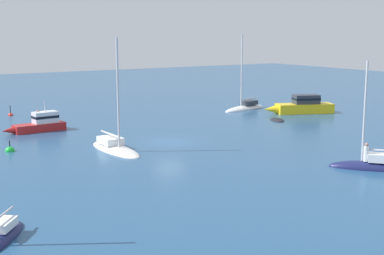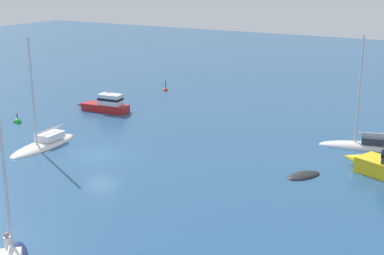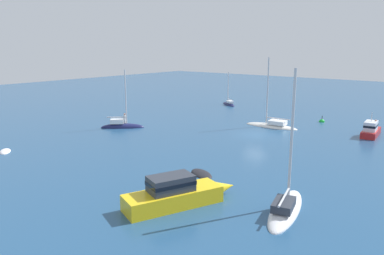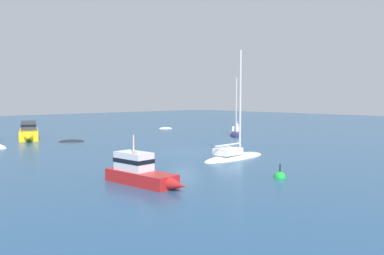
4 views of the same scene
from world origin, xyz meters
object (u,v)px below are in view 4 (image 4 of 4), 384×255
at_px(launch, 140,171).
at_px(channel_buoy, 280,178).
at_px(rib, 166,129).
at_px(powerboat, 29,132).
at_px(ketch, 236,134).
at_px(dinghy, 71,142).
at_px(yacht_2, 234,156).

distance_m(launch, channel_buoy, 8.44).
bearing_deg(rib, powerboat, 35.18).
height_order(ketch, powerboat, ketch).
relative_size(powerboat, channel_buoy, 6.50).
distance_m(launch, dinghy, 23.49).
bearing_deg(yacht_2, ketch, 37.47).
relative_size(dinghy, channel_buoy, 2.47).
bearing_deg(yacht_2, launch, -169.41).
relative_size(launch, dinghy, 1.95).
bearing_deg(launch, yacht_2, 98.10).
bearing_deg(powerboat, channel_buoy, 26.14).
distance_m(ketch, yacht_2, 18.78).
bearing_deg(launch, channel_buoy, 53.33).
distance_m(powerboat, channel_buoy, 32.56).
bearing_deg(dinghy, ketch, 5.56).
xyz_separation_m(ketch, channel_buoy, (-18.19, -19.07, -0.15)).
relative_size(rib, yacht_2, 0.25).
xyz_separation_m(ketch, powerboat, (-20.64, 13.38, 0.65)).
height_order(launch, yacht_2, yacht_2).
bearing_deg(powerboat, launch, 12.28).
relative_size(rib, dinghy, 0.75).
xyz_separation_m(rib, yacht_2, (-14.79, -26.43, 0.17)).
xyz_separation_m(rib, dinghy, (-18.69, -6.63, 0.00)).
bearing_deg(channel_buoy, dinghy, 90.16).
distance_m(yacht_2, channel_buoy, 7.96).
distance_m(launch, yacht_2, 11.30).
bearing_deg(rib, launch, 80.95).
bearing_deg(yacht_2, powerboat, 101.22).
height_order(ketch, channel_buoy, ketch).
distance_m(dinghy, powerboat, 6.20).
height_order(launch, powerboat, launch).
xyz_separation_m(ketch, launch, (-25.36, -14.67, 0.54)).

